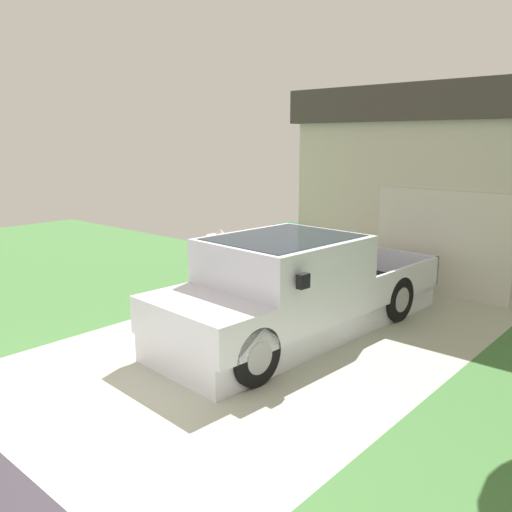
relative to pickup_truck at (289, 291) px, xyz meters
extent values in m
cube|color=#B2B5A2|center=(0.00, -0.07, -0.78)|extent=(5.20, 9.00, 0.06)
cube|color=#44763B|center=(-8.60, -0.07, -0.78)|extent=(12.00, 9.00, 0.06)
cube|color=silver|center=(0.03, 0.44, -0.54)|extent=(2.08, 5.65, 0.42)
cube|color=silver|center=(-0.01, -0.13, 0.28)|extent=(2.04, 2.41, 1.23)
cube|color=#1E2833|center=(-0.01, -0.13, 0.65)|extent=(1.80, 2.21, 0.52)
cube|color=silver|center=(-0.10, -1.81, -0.06)|extent=(1.97, 1.17, 0.55)
cube|color=black|center=(0.12, 2.12, -0.30)|extent=(2.04, 2.31, 0.06)
cube|color=silver|center=(1.05, 2.06, -0.06)|extent=(0.19, 2.20, 0.55)
cube|color=silver|center=(-0.80, 2.17, -0.06)|extent=(0.19, 2.20, 0.55)
cube|color=silver|center=(0.18, 3.18, -0.06)|extent=(1.91, 0.17, 0.55)
cube|color=black|center=(1.00, -1.00, 0.55)|extent=(0.11, 0.19, 0.20)
cylinder|color=black|center=(0.73, -1.70, -0.35)|extent=(0.31, 0.81, 0.80)
cylinder|color=#9E9EA3|center=(0.73, -1.70, -0.35)|extent=(0.30, 0.46, 0.44)
cylinder|color=black|center=(-0.92, -1.60, -0.35)|extent=(0.31, 0.81, 0.80)
cylinder|color=#9E9EA3|center=(-0.92, -1.60, -0.35)|extent=(0.30, 0.46, 0.44)
cylinder|color=black|center=(0.93, 1.85, -0.35)|extent=(0.31, 0.81, 0.80)
cylinder|color=#9E9EA3|center=(0.93, 1.85, -0.35)|extent=(0.30, 0.46, 0.44)
cylinder|color=black|center=(-0.72, 1.94, -0.35)|extent=(0.31, 0.81, 0.80)
cylinder|color=#9E9EA3|center=(-0.72, 1.94, -0.35)|extent=(0.30, 0.46, 0.44)
cylinder|color=brown|center=(-1.67, -0.06, -0.35)|extent=(0.16, 0.16, 0.80)
cylinder|color=brown|center=(-1.30, -0.08, -0.35)|extent=(0.16, 0.16, 0.80)
cylinder|color=gold|center=(-1.49, -0.07, 0.29)|extent=(0.33, 0.33, 0.54)
cylinder|color=tan|center=(-1.68, -0.06, 0.24)|extent=(0.09, 0.09, 0.57)
cylinder|color=tan|center=(-1.29, -0.08, 0.24)|extent=(0.09, 0.09, 0.57)
sphere|color=tan|center=(-1.49, -0.07, 0.69)|extent=(0.23, 0.23, 0.23)
cylinder|color=#BCB2A3|center=(-1.49, -0.07, 0.74)|extent=(0.50, 0.50, 0.01)
cone|color=#BCB2A3|center=(-1.49, -0.07, 0.80)|extent=(0.24, 0.24, 0.12)
cube|color=tan|center=(-1.56, -0.29, -0.66)|extent=(0.37, 0.15, 0.20)
torus|color=tan|center=(-1.56, -0.29, -0.51)|extent=(0.34, 0.02, 0.34)
cube|color=silver|center=(0.84, 3.94, 0.32)|extent=(2.82, 0.06, 2.14)
cube|color=#286B38|center=(-3.10, 4.01, -0.24)|extent=(0.58, 0.68, 0.85)
cube|color=#1C4A27|center=(-3.10, 4.01, 0.24)|extent=(0.60, 0.71, 0.10)
cylinder|color=black|center=(-3.32, 3.73, -0.66)|extent=(0.05, 0.18, 0.18)
cylinder|color=black|center=(-2.88, 3.73, -0.66)|extent=(0.05, 0.18, 0.18)
camera|label=1|loc=(4.99, -6.45, 2.37)|focal=36.99mm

